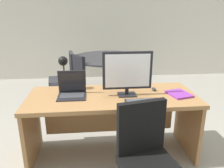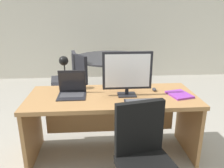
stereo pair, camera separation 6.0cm
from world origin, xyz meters
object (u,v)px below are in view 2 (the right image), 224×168
(coffee_mug, at_px, (117,83))
(laptop, at_px, (72,87))
(keyboard, at_px, (142,102))
(book, at_px, (179,95))
(monitor, at_px, (127,72))
(meeting_table, at_px, (112,66))
(meeting_chair_far, at_px, (67,81))
(desk, at_px, (112,110))
(mouse, at_px, (154,89))
(meeting_chair_near, at_px, (73,87))
(desk_lamp, at_px, (64,65))

(coffee_mug, bearing_deg, laptop, -155.15)
(keyboard, relative_size, book, 1.18)
(monitor, height_order, keyboard, monitor)
(laptop, bearing_deg, monitor, -7.03)
(keyboard, xyz_separation_m, meeting_table, (-0.15, 2.19, -0.15))
(monitor, xyz_separation_m, book, (0.58, -0.05, -0.26))
(keyboard, relative_size, meeting_chair_far, 0.38)
(desk, xyz_separation_m, mouse, (0.50, 0.06, 0.22))
(laptop, bearing_deg, meeting_table, 72.92)
(coffee_mug, bearing_deg, meeting_chair_far, 118.68)
(coffee_mug, relative_size, meeting_table, 0.07)
(book, bearing_deg, keyboard, -158.42)
(mouse, distance_m, meeting_chair_near, 1.79)
(coffee_mug, relative_size, meeting_chair_near, 0.11)
(mouse, bearing_deg, meeting_chair_far, 126.16)
(laptop, height_order, mouse, laptop)
(keyboard, xyz_separation_m, meeting_chair_far, (-1.03, 2.05, -0.40))
(laptop, bearing_deg, book, -5.92)
(desk, distance_m, meeting_chair_far, 1.92)
(desk, height_order, book, book)
(desk, bearing_deg, meeting_chair_far, 112.75)
(mouse, relative_size, meeting_chair_near, 0.09)
(monitor, distance_m, book, 0.64)
(desk, relative_size, meeting_chair_near, 2.01)
(mouse, relative_size, coffee_mug, 0.84)
(keyboard, bearing_deg, desk_lamp, 148.84)
(keyboard, distance_m, desk_lamp, 1.02)
(desk, bearing_deg, laptop, 177.75)
(mouse, height_order, meeting_chair_far, meeting_chair_far)
(laptop, xyz_separation_m, book, (1.19, -0.12, -0.07))
(monitor, xyz_separation_m, meeting_chair_near, (-0.76, 1.47, -0.66))
(laptop, bearing_deg, desk, -2.25)
(coffee_mug, distance_m, meeting_chair_near, 1.40)
(desk, height_order, monitor, monitor)
(meeting_chair_near, bearing_deg, laptop, -83.82)
(monitor, height_order, meeting_table, monitor)
(monitor, relative_size, meeting_chair_near, 0.58)
(monitor, distance_m, keyboard, 0.37)
(desk_lamp, height_order, meeting_chair_near, desk_lamp)
(keyboard, xyz_separation_m, mouse, (0.21, 0.35, 0.01))
(coffee_mug, bearing_deg, meeting_chair_near, 120.60)
(keyboard, relative_size, meeting_table, 0.24)
(meeting_chair_near, bearing_deg, book, -48.49)
(desk_lamp, xyz_separation_m, coffee_mug, (0.63, 0.04, -0.25))
(coffee_mug, bearing_deg, book, -29.04)
(laptop, xyz_separation_m, meeting_chair_far, (-0.29, 1.74, -0.47))
(keyboard, distance_m, meeting_chair_near, 1.95)
(meeting_table, bearing_deg, meeting_chair_near, -145.75)
(desk, relative_size, keyboard, 5.23)
(desk_lamp, distance_m, meeting_chair_far, 1.69)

